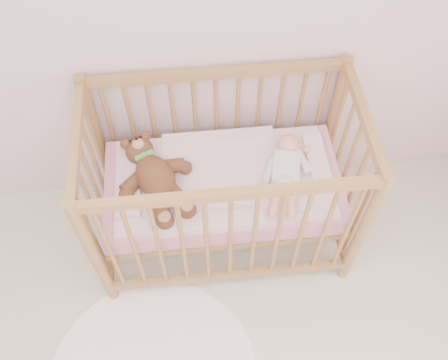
{
  "coord_description": "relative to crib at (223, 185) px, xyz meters",
  "views": [
    {
      "loc": [
        0.26,
        0.17,
        2.68
      ],
      "look_at": [
        0.4,
        1.55,
        0.62
      ],
      "focal_mm": 40.0,
      "sensor_mm": 36.0,
      "label": 1
    }
  ],
  "objects": [
    {
      "name": "wall_back",
      "position": [
        -0.4,
        0.4,
        0.85
      ],
      "size": [
        4.0,
        0.02,
        2.7
      ],
      "primitive_type": "cube",
      "color": "beige",
      "rests_on": "floor"
    },
    {
      "name": "teddy_bear",
      "position": [
        -0.34,
        -0.02,
        0.15
      ],
      "size": [
        0.61,
        0.69,
        0.16
      ],
      "primitive_type": null,
      "rotation": [
        0.0,
        0.0,
        0.41
      ],
      "color": "brown",
      "rests_on": "blanket"
    },
    {
      "name": "blanket",
      "position": [
        0.0,
        0.0,
        0.06
      ],
      "size": [
        1.1,
        0.58,
        0.06
      ],
      "primitive_type": null,
      "color": "#EEA4B1",
      "rests_on": "mattress"
    },
    {
      "name": "mattress",
      "position": [
        0.0,
        0.0,
        -0.01
      ],
      "size": [
        1.22,
        0.62,
        0.13
      ],
      "primitive_type": "cube",
      "color": "pink",
      "rests_on": "crib"
    },
    {
      "name": "crib",
      "position": [
        0.0,
        0.0,
        0.0
      ],
      "size": [
        1.36,
        0.76,
        1.0
      ],
      "primitive_type": null,
      "color": "#A97B47",
      "rests_on": "floor"
    },
    {
      "name": "baby",
      "position": [
        0.32,
        -0.02,
        0.14
      ],
      "size": [
        0.36,
        0.56,
        0.12
      ],
      "primitive_type": null,
      "rotation": [
        0.0,
        0.0,
        -0.24
      ],
      "color": "silver",
      "rests_on": "blanket"
    }
  ]
}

